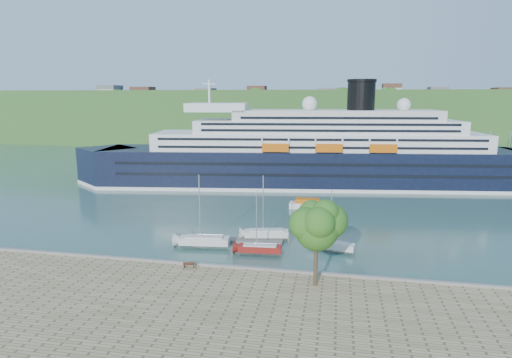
% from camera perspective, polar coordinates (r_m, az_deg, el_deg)
% --- Properties ---
extents(ground, '(400.00, 400.00, 0.00)m').
position_cam_1_polar(ground, '(54.99, -5.87, -12.35)').
color(ground, '#325A52').
rests_on(ground, ground).
extents(far_hillside, '(400.00, 50.00, 24.00)m').
position_cam_1_polar(far_hillside, '(194.05, 6.56, 8.11)').
color(far_hillside, '#356126').
rests_on(far_hillside, ground).
extents(quay_coping, '(220.00, 0.50, 0.30)m').
position_cam_1_polar(quay_coping, '(54.36, -5.96, -11.32)').
color(quay_coping, slate).
rests_on(quay_coping, promenade).
extents(cruise_ship, '(115.38, 31.94, 25.64)m').
position_cam_1_polar(cruise_ship, '(104.32, 7.08, 6.05)').
color(cruise_ship, black).
rests_on(cruise_ship, ground).
extents(park_bench, '(1.51, 0.85, 0.92)m').
position_cam_1_polar(park_bench, '(54.14, -8.93, -11.15)').
color(park_bench, '#4B2715').
rests_on(park_bench, promenade).
extents(promenade_tree, '(6.47, 6.47, 10.71)m').
position_cam_1_polar(promenade_tree, '(47.64, 8.05, -7.97)').
color(promenade_tree, '#2A5C18').
rests_on(promenade_tree, promenade).
extents(floating_pontoon, '(16.99, 2.27, 0.38)m').
position_cam_1_polar(floating_pontoon, '(66.15, -3.84, -8.03)').
color(floating_pontoon, slate).
rests_on(floating_pontoon, ground).
extents(sailboat_white_near, '(8.18, 3.07, 10.31)m').
position_cam_1_polar(sailboat_white_near, '(62.03, -7.01, -4.58)').
color(sailboat_white_near, silver).
rests_on(sailboat_white_near, ground).
extents(sailboat_red, '(6.73, 2.29, 8.55)m').
position_cam_1_polar(sailboat_red, '(59.18, 0.52, -6.16)').
color(sailboat_red, maroon).
rests_on(sailboat_red, ground).
extents(sailboat_white_far, '(6.88, 3.19, 8.57)m').
position_cam_1_polar(sailboat_white_far, '(61.34, 10.37, -5.71)').
color(sailboat_white_far, silver).
rests_on(sailboat_white_far, ground).
extents(tender_launch, '(7.15, 2.57, 1.96)m').
position_cam_1_polar(tender_launch, '(84.58, 6.87, -3.26)').
color(tender_launch, '#CD5B0C').
rests_on(tender_launch, ground).
extents(sailboat_extra, '(7.66, 3.40, 9.57)m').
position_cam_1_polar(sailboat_extra, '(65.08, 1.41, -4.09)').
color(sailboat_extra, silver).
rests_on(sailboat_extra, ground).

